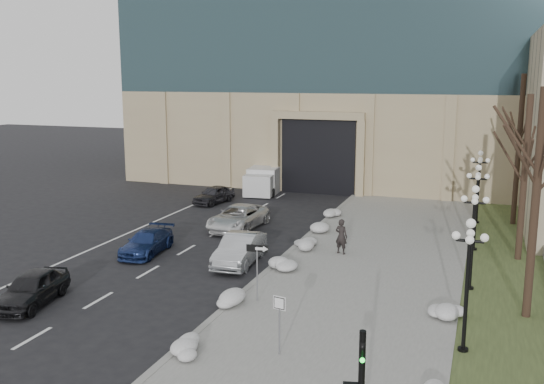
% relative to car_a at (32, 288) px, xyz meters
% --- Properties ---
extents(sidewalk, '(9.00, 40.00, 0.12)m').
position_rel_car_a_xyz_m(sidewalk, '(12.32, 9.28, -0.64)').
color(sidewalk, gray).
rests_on(sidewalk, ground).
extents(curb, '(0.30, 40.00, 0.14)m').
position_rel_car_a_xyz_m(curb, '(7.82, 9.28, -0.63)').
color(curb, gray).
rests_on(curb, ground).
extents(grass_strip, '(4.00, 40.00, 0.10)m').
position_rel_car_a_xyz_m(grass_strip, '(18.82, 9.28, -0.65)').
color(grass_strip, '#374422').
rests_on(grass_strip, ground).
extents(car_a, '(2.37, 4.34, 1.40)m').
position_rel_car_a_xyz_m(car_a, '(0.00, 0.00, 0.00)').
color(car_a, black).
rests_on(car_a, ground).
extents(car_b, '(1.95, 4.72, 1.52)m').
position_rel_car_a_xyz_m(car_b, '(6.03, 7.99, 0.06)').
color(car_b, '#A4A8AC').
rests_on(car_b, ground).
extents(car_c, '(2.14, 4.40, 1.23)m').
position_rel_car_a_xyz_m(car_c, '(0.64, 8.01, -0.08)').
color(car_c, navy).
rests_on(car_c, ground).
extents(car_d, '(2.70, 5.38, 1.46)m').
position_rel_car_a_xyz_m(car_d, '(3.20, 14.53, 0.03)').
color(car_d, silver).
rests_on(car_d, ground).
extents(car_e, '(2.26, 4.07, 1.31)m').
position_rel_car_a_xyz_m(car_e, '(-1.49, 21.04, -0.04)').
color(car_e, '#2D2D32').
rests_on(car_e, ground).
extents(pedestrian, '(0.78, 0.61, 1.88)m').
position_rel_car_a_xyz_m(pedestrian, '(10.52, 11.10, 0.36)').
color(pedestrian, black).
rests_on(pedestrian, sidewalk).
extents(box_truck, '(3.05, 6.78, 2.08)m').
position_rel_car_a_xyz_m(box_truck, '(0.53, 26.75, 0.31)').
color(box_truck, silver).
rests_on(box_truck, ground).
extents(one_way_sign, '(0.95, 0.27, 2.54)m').
position_rel_car_a_xyz_m(one_way_sign, '(8.95, 3.25, 1.40)').
color(one_way_sign, slate).
rests_on(one_way_sign, ground).
extents(keep_sign, '(0.47, 0.13, 2.18)m').
position_rel_car_a_xyz_m(keep_sign, '(11.27, -1.14, 0.90)').
color(keep_sign, slate).
rests_on(keep_sign, ground).
extents(snow_clump_b, '(1.10, 1.60, 0.36)m').
position_rel_car_a_xyz_m(snow_clump_b, '(8.39, -2.14, -0.40)').
color(snow_clump_b, silver).
rests_on(snow_clump_b, sidewalk).
extents(snow_clump_c, '(1.10, 1.60, 0.36)m').
position_rel_car_a_xyz_m(snow_clump_c, '(7.97, 2.37, -0.40)').
color(snow_clump_c, silver).
rests_on(snow_clump_c, sidewalk).
extents(snow_clump_d, '(1.10, 1.60, 0.36)m').
position_rel_car_a_xyz_m(snow_clump_d, '(8.31, 7.35, -0.40)').
color(snow_clump_d, silver).
rests_on(snow_clump_d, sidewalk).
extents(snow_clump_e, '(1.10, 1.60, 0.36)m').
position_rel_car_a_xyz_m(snow_clump_e, '(8.30, 11.53, -0.40)').
color(snow_clump_e, silver).
rests_on(snow_clump_e, sidewalk).
extents(snow_clump_f, '(1.10, 1.60, 0.36)m').
position_rel_car_a_xyz_m(snow_clump_f, '(8.32, 15.42, -0.40)').
color(snow_clump_f, silver).
rests_on(snow_clump_f, sidewalk).
extents(snow_clump_g, '(1.10, 1.60, 0.36)m').
position_rel_car_a_xyz_m(snow_clump_g, '(8.19, 19.70, -0.40)').
color(snow_clump_g, silver).
rests_on(snow_clump_g, sidewalk).
extents(snow_clump_i, '(1.10, 1.60, 0.36)m').
position_rel_car_a_xyz_m(snow_clump_i, '(16.36, 4.10, -0.40)').
color(snow_clump_i, silver).
rests_on(snow_clump_i, sidewalk).
extents(lamppost_a, '(1.18, 1.18, 4.76)m').
position_rel_car_a_xyz_m(lamppost_a, '(17.12, 1.28, 2.37)').
color(lamppost_a, black).
rests_on(lamppost_a, ground).
extents(lamppost_b, '(1.18, 1.18, 4.76)m').
position_rel_car_a_xyz_m(lamppost_b, '(17.12, 7.78, 2.37)').
color(lamppost_b, black).
rests_on(lamppost_b, ground).
extents(lamppost_c, '(1.18, 1.18, 4.76)m').
position_rel_car_a_xyz_m(lamppost_c, '(17.12, 14.28, 2.37)').
color(lamppost_c, black).
rests_on(lamppost_c, ground).
extents(lamppost_d, '(1.18, 1.18, 4.76)m').
position_rel_car_a_xyz_m(lamppost_d, '(17.12, 20.78, 2.37)').
color(lamppost_d, black).
rests_on(lamppost_d, ground).
extents(tree_near, '(3.20, 3.20, 9.00)m').
position_rel_car_a_xyz_m(tree_near, '(19.32, 5.28, 5.13)').
color(tree_near, black).
rests_on(tree_near, ground).
extents(tree_mid, '(3.20, 3.20, 8.50)m').
position_rel_car_a_xyz_m(tree_mid, '(19.32, 13.28, 4.80)').
color(tree_mid, black).
rests_on(tree_mid, ground).
extents(tree_far, '(3.20, 3.20, 9.50)m').
position_rel_car_a_xyz_m(tree_far, '(19.32, 21.28, 5.45)').
color(tree_far, black).
rests_on(tree_far, ground).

